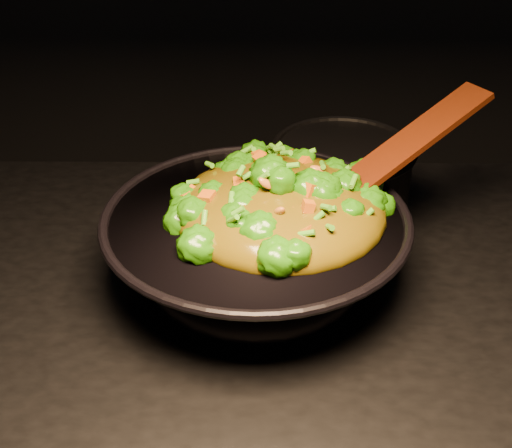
# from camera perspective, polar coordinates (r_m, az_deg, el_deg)

# --- Properties ---
(wok) EXTENTS (0.37, 0.37, 0.10)m
(wok) POSITION_cam_1_polar(r_m,az_deg,el_deg) (0.87, -0.01, -2.30)
(wok) COLOR black
(wok) RESTS_ON stovetop
(stir_fry) EXTENTS (0.30, 0.30, 0.09)m
(stir_fry) POSITION_cam_1_polar(r_m,az_deg,el_deg) (0.83, 2.01, 3.39)
(stir_fry) COLOR #277208
(stir_fry) RESTS_ON wok
(spatula) EXTENTS (0.26, 0.19, 0.12)m
(spatula) POSITION_cam_1_polar(r_m,az_deg,el_deg) (0.88, 10.69, 5.27)
(spatula) COLOR black
(spatula) RESTS_ON wok
(back_pot) EXTENTS (0.19, 0.19, 0.11)m
(back_pot) POSITION_cam_1_polar(r_m,az_deg,el_deg) (1.02, 6.87, 3.56)
(back_pot) COLOR black
(back_pot) RESTS_ON stovetop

